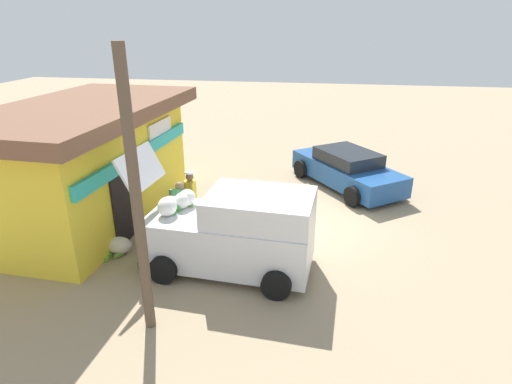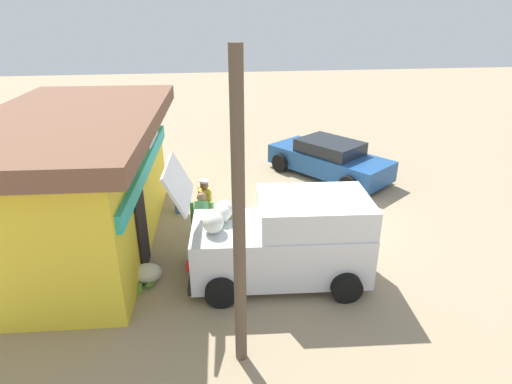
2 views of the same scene
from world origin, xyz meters
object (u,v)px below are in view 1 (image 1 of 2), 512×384
object	(u,v)px
delivery_van	(235,232)
vendor_standing	(191,195)
storefront_bar	(89,161)
unloaded_banana_pile	(118,246)
paint_bucket	(184,196)
customer_bending	(176,208)
parked_sedan	(347,169)

from	to	relation	value
delivery_van	vendor_standing	xyz separation A→B (m)	(2.02, 1.71, -0.03)
storefront_bar	unloaded_banana_pile	distance (m)	2.93
delivery_van	paint_bucket	xyz separation A→B (m)	(3.61, 2.48, -0.77)
delivery_van	customer_bending	xyz separation A→B (m)	(1.13, 1.82, -0.03)
parked_sedan	unloaded_banana_pile	size ratio (longest dim) A/B	6.17
vendor_standing	parked_sedan	bearing A→B (deg)	-48.79
customer_bending	unloaded_banana_pile	bearing A→B (deg)	126.86
unloaded_banana_pile	customer_bending	bearing A→B (deg)	-53.14
vendor_standing	customer_bending	size ratio (longest dim) A/B	1.05
vendor_standing	unloaded_banana_pile	size ratio (longest dim) A/B	2.21
parked_sedan	vendor_standing	distance (m)	5.97
storefront_bar	customer_bending	distance (m)	3.13
parked_sedan	vendor_standing	xyz separation A→B (m)	(-3.93, 4.49, 0.31)
parked_sedan	paint_bucket	bearing A→B (deg)	113.99
delivery_van	customer_bending	size ratio (longest dim) A/B	2.76
customer_bending	unloaded_banana_pile	xyz separation A→B (m)	(-0.95, 1.26, -0.75)
customer_bending	unloaded_banana_pile	distance (m)	1.75
customer_bending	vendor_standing	bearing A→B (deg)	-6.89
storefront_bar	parked_sedan	world-z (taller)	storefront_bar
delivery_van	unloaded_banana_pile	distance (m)	3.18
vendor_standing	unloaded_banana_pile	world-z (taller)	vendor_standing
storefront_bar	parked_sedan	xyz separation A→B (m)	(3.90, -7.46, -1.16)
parked_sedan	paint_bucket	size ratio (longest dim) A/B	11.20
delivery_van	storefront_bar	bearing A→B (deg)	66.35
storefront_bar	parked_sedan	distance (m)	8.50
parked_sedan	customer_bending	size ratio (longest dim) A/B	2.92
vendor_standing	unloaded_banana_pile	bearing A→B (deg)	143.34
delivery_van	customer_bending	distance (m)	2.14
storefront_bar	unloaded_banana_pile	size ratio (longest dim) A/B	10.12
storefront_bar	delivery_van	world-z (taller)	storefront_bar
storefront_bar	paint_bucket	world-z (taller)	storefront_bar
storefront_bar	vendor_standing	bearing A→B (deg)	-90.56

